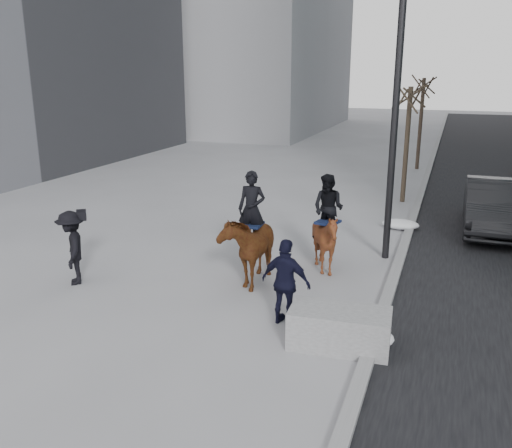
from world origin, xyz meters
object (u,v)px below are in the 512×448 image
(mounted_left, at_px, (250,241))
(mounted_right, at_px, (326,234))
(car_near, at_px, (493,206))
(planter, at_px, (339,328))

(mounted_left, xyz_separation_m, mounted_right, (1.57, 1.17, 0.00))
(car_near, bearing_deg, mounted_left, -130.95)
(car_near, bearing_deg, planter, -108.34)
(mounted_left, relative_size, mounted_right, 1.07)
(mounted_left, height_order, mounted_right, mounted_left)
(car_near, distance_m, mounted_left, 8.61)
(planter, bearing_deg, car_near, 71.79)
(car_near, xyz_separation_m, mounted_left, (-5.63, -6.51, 0.20))
(planter, height_order, mounted_right, mounted_right)
(car_near, distance_m, mounted_right, 6.72)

